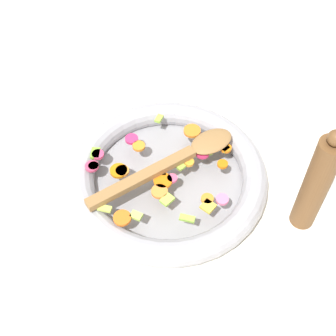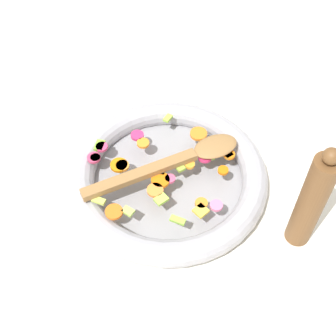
{
  "view_description": "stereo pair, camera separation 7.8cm",
  "coord_description": "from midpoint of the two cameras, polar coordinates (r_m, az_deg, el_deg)",
  "views": [
    {
      "loc": [
        -0.52,
        0.15,
        0.76
      ],
      "look_at": [
        0.0,
        0.0,
        0.05
      ],
      "focal_mm": 50.0,
      "sensor_mm": 36.0,
      "label": 1
    },
    {
      "loc": [
        -0.54,
        0.08,
        0.76
      ],
      "look_at": [
        0.0,
        0.0,
        0.05
      ],
      "focal_mm": 50.0,
      "sensor_mm": 36.0,
      "label": 2
    }
  ],
  "objects": [
    {
      "name": "pepper_mill",
      "position": [
        0.82,
        15.05,
        -2.06
      ],
      "size": [
        0.04,
        0.04,
        0.25
      ],
      "color": "brown",
      "rests_on": "ground_plane"
    },
    {
      "name": "wooden_spoon",
      "position": [
        0.89,
        -1.31,
        1.0
      ],
      "size": [
        0.13,
        0.32,
        0.01
      ],
      "color": "olive",
      "rests_on": "chopped_vegetables"
    },
    {
      "name": "skillet",
      "position": [
        0.92,
        -2.45,
        -1.21
      ],
      "size": [
        0.39,
        0.39,
        0.05
      ],
      "color": "gray",
      "rests_on": "ground_plane"
    },
    {
      "name": "ground_plane",
      "position": [
        0.93,
        -2.4,
        -2.01
      ],
      "size": [
        4.0,
        4.0,
        0.0
      ],
      "primitive_type": "plane",
      "color": "silver"
    },
    {
      "name": "chopped_vegetables",
      "position": [
        0.89,
        -2.84,
        -0.06
      ],
      "size": [
        0.27,
        0.3,
        0.01
      ],
      "color": "orange",
      "rests_on": "skillet"
    }
  ]
}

